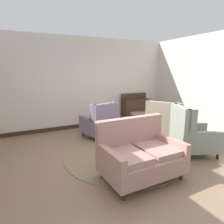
# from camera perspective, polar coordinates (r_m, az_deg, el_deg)

# --- Properties ---
(ground) EXTENTS (8.38, 8.38, 0.00)m
(ground) POSITION_cam_1_polar(r_m,az_deg,el_deg) (4.39, 5.49, -13.57)
(ground) COLOR #896B51
(wall_back) EXTENTS (6.14, 0.08, 2.92)m
(wall_back) POSITION_cam_1_polar(r_m,az_deg,el_deg) (6.62, -7.75, 8.16)
(wall_back) COLOR silver
(wall_back) RESTS_ON ground
(wall_right) EXTENTS (0.08, 4.07, 2.92)m
(wall_right) POSITION_cam_1_polar(r_m,az_deg,el_deg) (6.64, 24.19, 7.24)
(wall_right) COLOR silver
(wall_right) RESTS_ON ground
(baseboard_back) EXTENTS (5.98, 0.03, 0.12)m
(baseboard_back) POSITION_cam_1_polar(r_m,az_deg,el_deg) (6.81, -7.27, -3.72)
(baseboard_back) COLOR #382319
(baseboard_back) RESTS_ON ground
(area_rug) EXTENTS (2.72, 2.72, 0.01)m
(area_rug) POSITION_cam_1_polar(r_m,az_deg,el_deg) (4.62, 3.49, -12.10)
(area_rug) COLOR #847051
(area_rug) RESTS_ON ground
(coffee_table) EXTENTS (0.98, 0.98, 0.48)m
(coffee_table) POSITION_cam_1_polar(r_m,az_deg,el_deg) (4.43, 6.69, -7.75)
(coffee_table) COLOR #382319
(coffee_table) RESTS_ON ground
(porcelain_vase) EXTENTS (0.15, 0.15, 0.37)m
(porcelain_vase) POSITION_cam_1_polar(r_m,az_deg,el_deg) (4.33, 6.50, -4.95)
(porcelain_vase) COLOR beige
(porcelain_vase) RESTS_ON coffee_table
(settee) EXTENTS (1.40, 0.94, 1.04)m
(settee) POSITION_cam_1_polar(r_m,az_deg,el_deg) (3.61, 8.01, -12.19)
(settee) COLOR tan
(settee) RESTS_ON ground
(armchair_beside_settee) EXTENTS (1.15, 1.10, 1.12)m
(armchair_beside_settee) POSITION_cam_1_polar(r_m,az_deg,el_deg) (4.87, 21.81, -6.12)
(armchair_beside_settee) COLOR gray
(armchair_beside_settee) RESTS_ON ground
(armchair_near_window) EXTENTS (1.00, 1.01, 1.02)m
(armchair_near_window) POSITION_cam_1_polar(r_m,az_deg,el_deg) (5.60, -3.27, -3.13)
(armchair_near_window) COLOR slate
(armchair_near_window) RESTS_ON ground
(armchair_back_corner) EXTENTS (1.14, 1.15, 1.09)m
(armchair_back_corner) POSITION_cam_1_polar(r_m,az_deg,el_deg) (5.63, 14.69, -3.22)
(armchair_back_corner) COLOR gray
(armchair_back_corner) RESTS_ON ground
(side_table) EXTENTS (0.57, 0.57, 0.70)m
(side_table) POSITION_cam_1_polar(r_m,az_deg,el_deg) (5.70, 8.07, -3.03)
(side_table) COLOR #382319
(side_table) RESTS_ON ground
(sideboard) EXTENTS (1.04, 0.37, 1.06)m
(sideboard) POSITION_cam_1_polar(r_m,az_deg,el_deg) (7.28, 6.93, 0.82)
(sideboard) COLOR #382319
(sideboard) RESTS_ON ground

